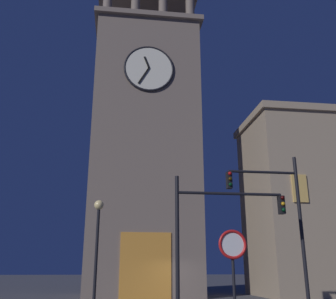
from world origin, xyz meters
TOP-DOWN VIEW (x-y plane):
  - clocktower at (1.74, -5.23)m, footprint 8.30×7.02m
  - traffic_signal_mid at (-0.36, 7.53)m, footprint 4.59×0.41m
  - traffic_signal_far at (-3.53, 6.47)m, footprint 3.36×0.41m
  - street_lamp at (4.44, 4.79)m, footprint 0.44×0.44m
  - no_horn_sign at (0.45, 12.42)m, footprint 0.78×0.14m

SIDE VIEW (x-z plane):
  - no_horn_sign at x=0.45m, z-range 0.80..3.61m
  - street_lamp at x=4.44m, z-range 0.98..5.82m
  - traffic_signal_mid at x=-0.36m, z-range 0.87..6.31m
  - traffic_signal_far at x=-3.53m, z-range 0.91..7.67m
  - clocktower at x=1.74m, z-range -2.93..24.32m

